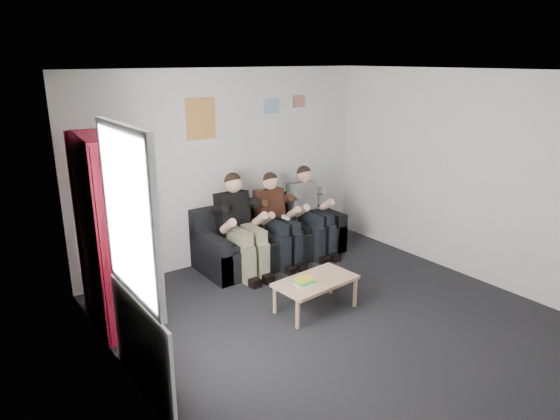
{
  "coord_description": "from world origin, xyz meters",
  "views": [
    {
      "loc": [
        -3.45,
        -3.51,
        2.83
      ],
      "look_at": [
        0.04,
        1.3,
        1.01
      ],
      "focal_mm": 32.0,
      "sensor_mm": 36.0,
      "label": 1
    }
  ],
  "objects_px": {
    "sofa": "(270,239)",
    "person_middle": "(278,220)",
    "person_right": "(311,212)",
    "coffee_table": "(316,283)",
    "person_left": "(241,226)",
    "bookshelf": "(104,235)"
  },
  "relations": [
    {
      "from": "person_right",
      "to": "sofa",
      "type": "bearing_deg",
      "value": 168.54
    },
    {
      "from": "person_left",
      "to": "person_right",
      "type": "relative_size",
      "value": 1.04
    },
    {
      "from": "sofa",
      "to": "person_left",
      "type": "relative_size",
      "value": 1.58
    },
    {
      "from": "coffee_table",
      "to": "person_middle",
      "type": "relative_size",
      "value": 0.73
    },
    {
      "from": "person_left",
      "to": "person_right",
      "type": "distance_m",
      "value": 1.21
    },
    {
      "from": "person_middle",
      "to": "person_right",
      "type": "height_order",
      "value": "person_right"
    },
    {
      "from": "coffee_table",
      "to": "person_middle",
      "type": "bearing_deg",
      "value": 71.66
    },
    {
      "from": "sofa",
      "to": "person_middle",
      "type": "distance_m",
      "value": 0.4
    },
    {
      "from": "sofa",
      "to": "coffee_table",
      "type": "bearing_deg",
      "value": -106.19
    },
    {
      "from": "person_middle",
      "to": "coffee_table",
      "type": "bearing_deg",
      "value": -104.13
    },
    {
      "from": "sofa",
      "to": "bookshelf",
      "type": "relative_size",
      "value": 1.03
    },
    {
      "from": "coffee_table",
      "to": "person_left",
      "type": "height_order",
      "value": "person_left"
    },
    {
      "from": "bookshelf",
      "to": "person_left",
      "type": "xyz_separation_m",
      "value": [
        1.89,
        0.34,
        -0.37
      ]
    },
    {
      "from": "person_left",
      "to": "sofa",
      "type": "bearing_deg",
      "value": 19.04
    },
    {
      "from": "bookshelf",
      "to": "coffee_table",
      "type": "distance_m",
      "value": 2.39
    },
    {
      "from": "person_middle",
      "to": "sofa",
      "type": "bearing_deg",
      "value": 94.21
    },
    {
      "from": "person_left",
      "to": "person_middle",
      "type": "relative_size",
      "value": 1.06
    },
    {
      "from": "person_left",
      "to": "coffee_table",
      "type": "bearing_deg",
      "value": -83.77
    },
    {
      "from": "sofa",
      "to": "person_left",
      "type": "distance_m",
      "value": 0.74
    },
    {
      "from": "coffee_table",
      "to": "person_right",
      "type": "relative_size",
      "value": 0.72
    },
    {
      "from": "bookshelf",
      "to": "coffee_table",
      "type": "relative_size",
      "value": 2.2
    },
    {
      "from": "sofa",
      "to": "person_middle",
      "type": "relative_size",
      "value": 1.67
    }
  ]
}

